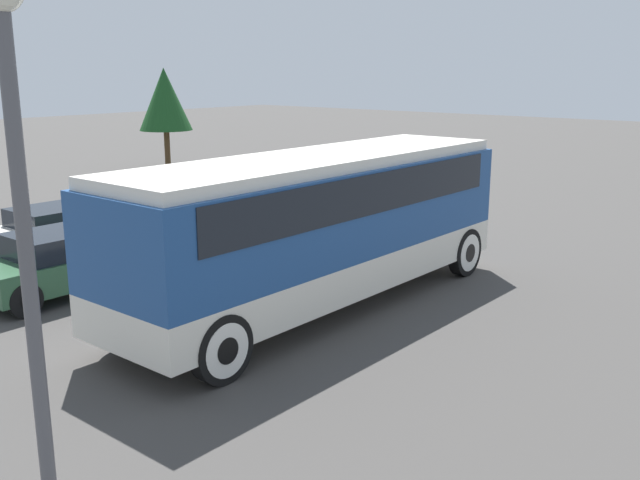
% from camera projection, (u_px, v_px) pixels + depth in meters
% --- Properties ---
extents(ground_plane, '(120.00, 120.00, 0.00)m').
position_uv_depth(ground_plane, '(320.00, 306.00, 14.96)').
color(ground_plane, '#423F3D').
extents(tour_bus, '(9.92, 2.68, 3.19)m').
position_uv_depth(tour_bus, '(323.00, 216.00, 14.58)').
color(tour_bus, silver).
rests_on(tour_bus, ground_plane).
extents(parked_car_near, '(4.11, 1.88, 1.42)m').
position_uv_depth(parked_car_near, '(69.00, 261.00, 15.79)').
color(parked_car_near, '#2D5638').
rests_on(parked_car_near, ground_plane).
extents(parked_car_mid, '(4.44, 1.95, 1.34)m').
position_uv_depth(parked_car_mid, '(66.00, 230.00, 18.99)').
color(parked_car_mid, silver).
rests_on(parked_car_mid, ground_plane).
extents(lamp_post, '(0.44, 0.44, 5.80)m').
position_uv_depth(lamp_post, '(19.00, 182.00, 6.92)').
color(lamp_post, '#515156').
rests_on(lamp_post, ground_plane).
extents(tree_center, '(2.59, 2.59, 4.90)m').
position_uv_depth(tree_center, '(165.00, 99.00, 34.83)').
color(tree_center, brown).
rests_on(tree_center, ground_plane).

